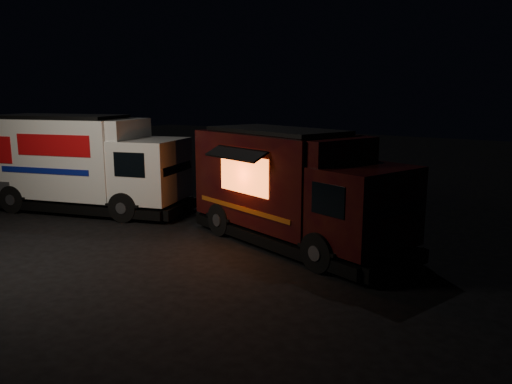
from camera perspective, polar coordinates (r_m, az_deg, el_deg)
name	(u,v)px	position (r m, az deg, el deg)	size (l,w,h in m)	color
ground	(166,242)	(14.98, -10.21, -5.61)	(80.00, 80.00, 0.00)	black
white_truck	(87,163)	(19.40, -18.80, 3.11)	(7.75, 2.64, 3.51)	silver
red_truck	(297,188)	(14.18, 4.75, 0.41)	(7.06, 2.60, 3.28)	#360F09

